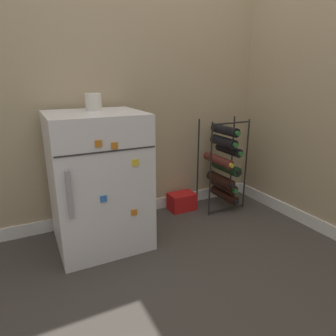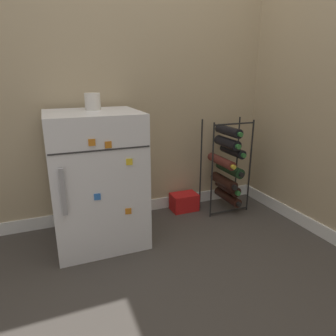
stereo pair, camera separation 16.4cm
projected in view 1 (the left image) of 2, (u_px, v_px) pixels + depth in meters
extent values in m
plane|color=#423D38|center=(200.00, 251.00, 1.86)|extent=(14.00, 14.00, 0.00)
cube|color=tan|center=(151.00, 45.00, 2.11)|extent=(6.76, 0.06, 2.50)
cube|color=white|center=(155.00, 204.00, 2.43)|extent=(6.76, 0.01, 0.09)
cube|color=white|center=(99.00, 181.00, 1.85)|extent=(0.55, 0.50, 0.84)
cube|color=#2D2D2D|center=(108.00, 152.00, 1.56)|extent=(0.54, 0.00, 0.01)
cube|color=#9E9EA3|center=(70.00, 195.00, 1.52)|extent=(0.02, 0.02, 0.26)
cube|color=blue|center=(104.00, 199.00, 1.62)|extent=(0.04, 0.01, 0.04)
cube|color=orange|center=(98.00, 144.00, 1.53)|extent=(0.04, 0.01, 0.04)
cube|color=yellow|center=(135.00, 163.00, 1.65)|extent=(0.04, 0.01, 0.04)
cube|color=orange|center=(134.00, 213.00, 1.73)|extent=(0.04, 0.01, 0.04)
cube|color=orange|center=(115.00, 146.00, 1.57)|extent=(0.04, 0.01, 0.04)
cylinder|color=black|center=(210.00, 171.00, 2.23)|extent=(0.01, 0.01, 0.73)
cylinder|color=black|center=(246.00, 165.00, 2.38)|extent=(0.01, 0.01, 0.73)
cylinder|color=black|center=(198.00, 165.00, 2.38)|extent=(0.01, 0.01, 0.73)
cylinder|color=black|center=(232.00, 160.00, 2.53)|extent=(0.01, 0.01, 0.73)
cylinder|color=black|center=(226.00, 209.00, 2.41)|extent=(0.34, 0.01, 0.01)
cylinder|color=black|center=(232.00, 123.00, 2.20)|extent=(0.34, 0.01, 0.01)
cylinder|color=black|center=(224.00, 195.00, 2.48)|extent=(0.07, 0.29, 0.07)
cylinder|color=black|center=(236.00, 202.00, 2.34)|extent=(0.03, 0.02, 0.03)
cylinder|color=black|center=(224.00, 185.00, 2.45)|extent=(0.08, 0.26, 0.08)
cylinder|color=#2D7033|center=(235.00, 191.00, 2.33)|extent=(0.04, 0.02, 0.04)
cylinder|color=black|center=(221.00, 180.00, 2.42)|extent=(0.08, 0.28, 0.08)
cylinder|color=black|center=(232.00, 186.00, 2.29)|extent=(0.04, 0.02, 0.04)
cylinder|color=#19381E|center=(226.00, 168.00, 2.41)|extent=(0.08, 0.29, 0.08)
cylinder|color=black|center=(239.00, 173.00, 2.27)|extent=(0.04, 0.02, 0.04)
cylinder|color=#56231E|center=(218.00, 160.00, 2.35)|extent=(0.07, 0.31, 0.07)
cylinder|color=gold|center=(231.00, 165.00, 2.21)|extent=(0.03, 0.02, 0.03)
cylinder|color=black|center=(229.00, 150.00, 2.37)|extent=(0.07, 0.26, 0.07)
cylinder|color=#2D7033|center=(241.00, 154.00, 2.25)|extent=(0.03, 0.02, 0.03)
cylinder|color=black|center=(224.00, 142.00, 2.33)|extent=(0.08, 0.26, 0.08)
cylinder|color=#2D7033|center=(236.00, 145.00, 2.21)|extent=(0.04, 0.02, 0.04)
cylinder|color=black|center=(225.00, 130.00, 2.30)|extent=(0.07, 0.28, 0.07)
cylinder|color=#2D7033|center=(238.00, 133.00, 2.18)|extent=(0.03, 0.02, 0.03)
cube|color=red|center=(182.00, 201.00, 2.43)|extent=(0.21, 0.14, 0.14)
cylinder|color=silver|center=(93.00, 102.00, 1.79)|extent=(0.09, 0.09, 0.10)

